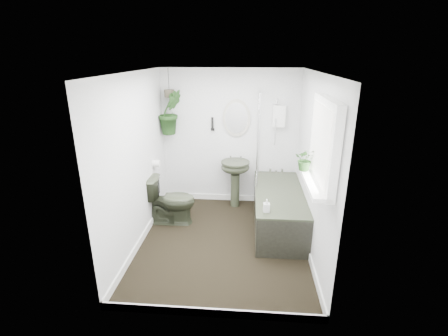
{
  "coord_description": "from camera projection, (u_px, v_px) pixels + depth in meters",
  "views": [
    {
      "loc": [
        0.33,
        -3.96,
        2.5
      ],
      "look_at": [
        0.0,
        0.15,
        1.05
      ],
      "focal_mm": 26.0,
      "sensor_mm": 36.0,
      "label": 1
    }
  ],
  "objects": [
    {
      "name": "hanging_plant",
      "position": [
        170.0,
        112.0,
        5.29
      ],
      "size": [
        0.51,
        0.48,
        0.72
      ],
      "primitive_type": "imported",
      "rotation": [
        0.0,
        0.0,
        0.56
      ],
      "color": "black",
      "rests_on": "ceiling"
    },
    {
      "name": "wall_back",
      "position": [
        230.0,
        138.0,
        5.52
      ],
      "size": [
        2.3,
        0.02,
        2.3
      ],
      "primitive_type": "cube",
      "color": "silver",
      "rests_on": "ground"
    },
    {
      "name": "skirting",
      "position": [
        223.0,
        238.0,
        4.56
      ],
      "size": [
        2.3,
        2.8,
        0.1
      ],
      "primitive_type": "cube",
      "color": "white",
      "rests_on": "floor"
    },
    {
      "name": "wall_left",
      "position": [
        136.0,
        162.0,
        4.28
      ],
      "size": [
        0.02,
        2.8,
        2.3
      ],
      "primitive_type": "cube",
      "color": "silver",
      "rests_on": "ground"
    },
    {
      "name": "bathtub",
      "position": [
        279.0,
        209.0,
        4.89
      ],
      "size": [
        0.72,
        1.72,
        0.58
      ],
      "primitive_type": null,
      "color": "#2F3525",
      "rests_on": "floor"
    },
    {
      "name": "toilet",
      "position": [
        171.0,
        200.0,
        4.99
      ],
      "size": [
        0.75,
        0.44,
        0.76
      ],
      "primitive_type": "imported",
      "rotation": [
        0.0,
        0.0,
        1.59
      ],
      "color": "#2F3525",
      "rests_on": "floor"
    },
    {
      "name": "window_blinds",
      "position": [
        320.0,
        143.0,
        3.29
      ],
      "size": [
        0.01,
        0.86,
        0.76
      ],
      "primitive_type": "cube",
      "color": "white",
      "rests_on": "wall_right"
    },
    {
      "name": "window_recess",
      "position": [
        324.0,
        143.0,
        3.29
      ],
      "size": [
        0.08,
        1.0,
        0.9
      ],
      "primitive_type": "cube",
      "color": "white",
      "rests_on": "wall_right"
    },
    {
      "name": "window_sill",
      "position": [
        313.0,
        181.0,
        3.43
      ],
      "size": [
        0.18,
        1.0,
        0.04
      ],
      "primitive_type": "cube",
      "color": "white",
      "rests_on": "wall_right"
    },
    {
      "name": "sill_plant",
      "position": [
        306.0,
        159.0,
        3.66
      ],
      "size": [
        0.26,
        0.24,
        0.26
      ],
      "primitive_type": "imported",
      "rotation": [
        0.0,
        0.0,
        -0.16
      ],
      "color": "black",
      "rests_on": "window_sill"
    },
    {
      "name": "wall_right",
      "position": [
        314.0,
        167.0,
        4.11
      ],
      "size": [
        0.02,
        2.8,
        2.3
      ],
      "primitive_type": "cube",
      "color": "silver",
      "rests_on": "ground"
    },
    {
      "name": "pedestal_sink",
      "position": [
        235.0,
        184.0,
        5.53
      ],
      "size": [
        0.55,
        0.5,
        0.82
      ],
      "primitive_type": null,
      "rotation": [
        0.0,
        0.0,
        0.21
      ],
      "color": "#2F3525",
      "rests_on": "floor"
    },
    {
      "name": "oval_mirror",
      "position": [
        236.0,
        118.0,
        5.36
      ],
      "size": [
        0.46,
        0.03,
        0.62
      ],
      "primitive_type": "ellipsoid",
      "color": "#B4AE9F",
      "rests_on": "wall_back"
    },
    {
      "name": "ceiling",
      "position": [
        223.0,
        71.0,
        3.81
      ],
      "size": [
        2.3,
        2.8,
        0.02
      ],
      "primitive_type": "cube",
      "color": "white",
      "rests_on": "ground"
    },
    {
      "name": "hanging_pot",
      "position": [
        169.0,
        93.0,
        5.19
      ],
      "size": [
        0.16,
        0.16,
        0.12
      ],
      "primitive_type": "cylinder",
      "color": "#443E2F",
      "rests_on": "ceiling"
    },
    {
      "name": "toilet_roll_holder",
      "position": [
        156.0,
        163.0,
        5.02
      ],
      "size": [
        0.11,
        0.11,
        0.11
      ],
      "primitive_type": "cylinder",
      "rotation": [
        0.0,
        1.57,
        0.0
      ],
      "color": "white",
      "rests_on": "wall_left"
    },
    {
      "name": "floor",
      "position": [
        223.0,
        242.0,
        4.58
      ],
      "size": [
        2.3,
        2.8,
        0.02
      ],
      "primitive_type": "cube",
      "color": "black",
      "rests_on": "ground"
    },
    {
      "name": "wall_front",
      "position": [
        210.0,
        216.0,
        2.87
      ],
      "size": [
        2.3,
        0.02,
        2.3
      ],
      "primitive_type": "cube",
      "color": "silver",
      "rests_on": "ground"
    },
    {
      "name": "bath_screen",
      "position": [
        258.0,
        137.0,
        5.05
      ],
      "size": [
        0.04,
        0.72,
        1.4
      ],
      "primitive_type": null,
      "color": "silver",
      "rests_on": "bathtub"
    },
    {
      "name": "wall_sconce",
      "position": [
        212.0,
        124.0,
        5.41
      ],
      "size": [
        0.04,
        0.04,
        0.22
      ],
      "primitive_type": "cylinder",
      "color": "black",
      "rests_on": "wall_back"
    },
    {
      "name": "soap_bottle",
      "position": [
        267.0,
        206.0,
        4.15
      ],
      "size": [
        0.08,
        0.08,
        0.18
      ],
      "primitive_type": "imported",
      "rotation": [
        0.0,
        0.0,
        0.05
      ],
      "color": "black",
      "rests_on": "bathtub"
    },
    {
      "name": "shower_box",
      "position": [
        279.0,
        116.0,
        5.26
      ],
      "size": [
        0.2,
        0.1,
        0.35
      ],
      "primitive_type": "cube",
      "color": "white",
      "rests_on": "wall_back"
    }
  ]
}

